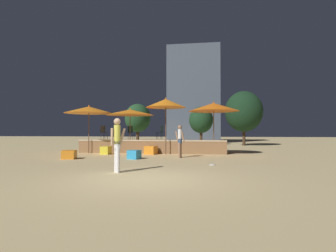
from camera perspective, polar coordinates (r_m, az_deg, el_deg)
The scene contains 20 objects.
ground_plane at distance 7.48m, azimuth -4.95°, elevation -11.53°, with size 120.00×120.00×0.00m, color tan.
wooden_deck at distance 17.45m, azimuth -2.90°, elevation -4.38°, with size 9.16×3.14×0.83m.
patio_umbrella_0 at distance 16.43m, azimuth -8.25°, elevation 2.96°, with size 2.98×2.98×2.79m.
patio_umbrella_1 at distance 15.65m, azimuth 9.90°, elevation 4.06°, with size 2.96×2.96×3.10m.
patio_umbrella_2 at distance 15.49m, azimuth -0.49°, elevation 4.97°, with size 2.35×2.35×3.35m.
patio_umbrella_3 at distance 17.01m, azimuth -16.83°, elevation 3.37°, with size 2.99×2.99×2.98m.
cube_seat_0 at distance 15.91m, azimuth -13.39°, elevation -5.16°, with size 0.57×0.57×0.47m.
cube_seat_1 at distance 13.77m, azimuth -20.71°, elevation -5.84°, with size 0.72×0.72×0.42m.
cube_seat_2 at distance 12.99m, azimuth -7.38°, elevation -6.18°, with size 0.65×0.65×0.43m.
cube_seat_3 at distance 15.52m, azimuth -3.74°, elevation -5.27°, with size 0.75×0.75×0.48m.
person_0 at distance 13.48m, azimuth 2.62°, elevation -3.09°, with size 0.52×0.29×1.68m.
person_1 at distance 8.78m, azimuth -11.02°, elevation -3.55°, with size 0.45×0.37×1.78m.
bistro_chair_0 at distance 17.80m, azimuth -13.87°, elevation -1.07°, with size 0.41×0.42×0.90m.
bistro_chair_1 at distance 17.54m, azimuth -1.60°, elevation -1.11°, with size 0.40×0.40×0.90m.
bistro_chair_2 at distance 17.69m, azimuth -8.15°, elevation -1.10°, with size 0.48×0.48×0.90m.
frisbee_disc at distance 10.68m, azimuth 9.64°, elevation -8.31°, with size 0.22×0.22×0.03m.
background_tree_0 at distance 26.12m, azimuth 16.16°, elevation 3.05°, with size 3.54×3.54×5.21m.
background_tree_1 at distance 26.43m, azimuth 7.20°, elevation 1.30°, with size 2.40×2.40×3.83m.
background_tree_2 at distance 24.09m, azimuth -6.62°, elevation 1.72°, with size 2.35×2.35×3.88m.
distant_building at distance 33.40m, azimuth 5.67°, elevation 6.65°, with size 6.37×4.34×11.81m.
Camera 1 is at (1.68, -7.17, 1.34)m, focal length 28.00 mm.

